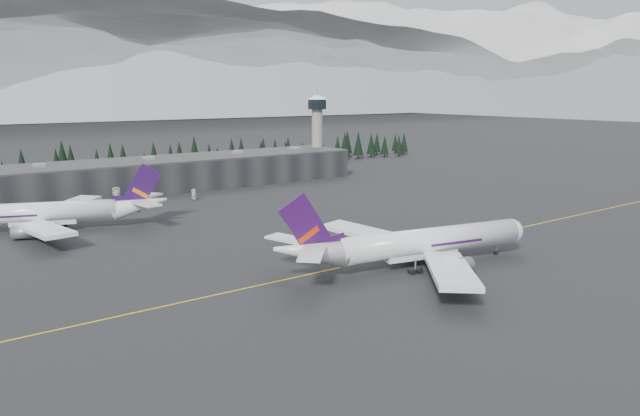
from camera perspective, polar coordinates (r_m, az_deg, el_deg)
ground at (r=137.98m, az=4.83°, el=-5.02°), size 1400.00×1400.00×0.00m
taxiline at (r=136.52m, az=5.38°, el=-5.21°), size 400.00×0.40×0.02m
terminal at (r=243.71m, az=-14.47°, el=3.41°), size 160.00×30.00×12.60m
control_tower at (r=280.01m, az=-0.28°, el=8.30°), size 10.00×10.00×37.70m
treeline at (r=278.19m, az=-17.24°, el=4.47°), size 360.00×20.00×15.00m
jet_main at (r=130.91m, az=8.98°, el=-3.58°), size 64.41×58.87×19.15m
jet_parked at (r=180.70m, az=-25.12°, el=-0.40°), size 61.28×54.75×18.66m
gse_vehicle_a at (r=218.37m, az=-19.65°, el=0.72°), size 3.12×5.94×1.59m
gse_vehicle_b at (r=215.93m, az=-12.44°, el=0.99°), size 4.32×3.79×1.41m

